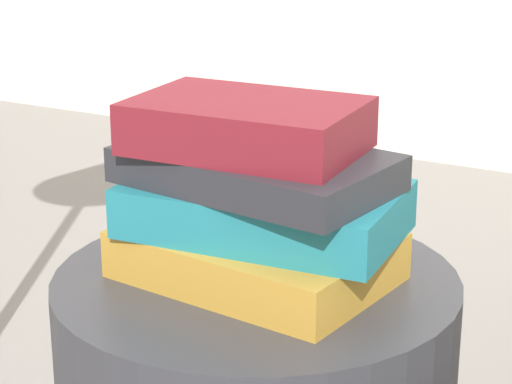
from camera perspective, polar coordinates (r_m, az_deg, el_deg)
name	(u,v)px	position (r m, az deg, el deg)	size (l,w,h in m)	color
book_ochre	(252,256)	(1.07, -0.21, -3.69)	(0.27, 0.19, 0.05)	#B7842D
book_teal	(264,209)	(1.05, 0.48, -0.96)	(0.28, 0.17, 0.05)	#1E727F
book_charcoal	(253,169)	(1.04, -0.18, 1.34)	(0.28, 0.17, 0.04)	#28282D
book_maroon	(245,126)	(1.03, -0.63, 3.79)	(0.23, 0.16, 0.05)	maroon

